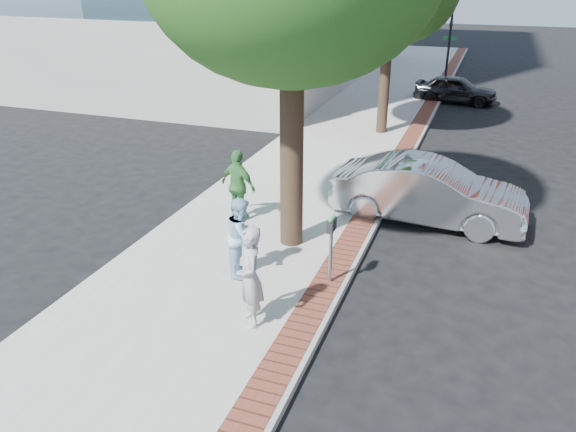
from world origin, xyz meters
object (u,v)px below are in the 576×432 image
at_px(parking_meter, 331,235).
at_px(bg_car, 456,89).
at_px(person_gray, 250,277).
at_px(person_green, 238,186).
at_px(sedan_silver, 429,192).
at_px(person_officer, 242,236).

relative_size(parking_meter, bg_car, 0.39).
bearing_deg(person_gray, parking_meter, 120.65).
xyz_separation_m(parking_meter, person_gray, (-0.93, -1.87, -0.11)).
distance_m(person_green, sedan_silver, 4.82).
height_order(person_officer, bg_car, person_officer).
distance_m(sedan_silver, bg_car, 14.33).
bearing_deg(bg_car, parking_meter, -177.94).
relative_size(sedan_silver, bg_car, 1.27).
distance_m(parking_meter, sedan_silver, 4.32).
bearing_deg(person_gray, person_officer, 175.81).
bearing_deg(parking_meter, sedan_silver, 70.71).
xyz_separation_m(person_gray, person_green, (-2.08, 4.05, -0.03)).
distance_m(person_officer, sedan_silver, 5.39).
distance_m(person_officer, person_green, 2.71).
bearing_deg(person_gray, bg_car, 141.86).
xyz_separation_m(person_officer, person_green, (-1.19, 2.43, 0.08)).
bearing_deg(sedan_silver, person_officer, 146.52).
height_order(parking_meter, sedan_silver, parking_meter).
xyz_separation_m(person_green, bg_car, (3.95, 16.20, -0.41)).
xyz_separation_m(person_green, sedan_silver, (4.43, 1.88, -0.27)).
distance_m(parking_meter, person_green, 3.72).
bearing_deg(person_officer, parking_meter, -94.86).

